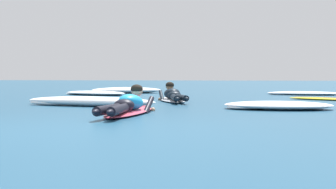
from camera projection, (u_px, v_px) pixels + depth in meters
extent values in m
plane|color=navy|center=(199.00, 96.00, 15.22)|extent=(120.00, 120.00, 0.00)
ellipsoid|color=#E54C66|center=(130.00, 112.00, 7.79)|extent=(0.54, 2.35, 0.07)
ellipsoid|color=#E54C66|center=(146.00, 107.00, 8.88)|extent=(0.18, 0.20, 0.06)
ellipsoid|color=#1E9EDB|center=(131.00, 102.00, 7.83)|extent=(0.41, 0.70, 0.35)
ellipsoid|color=black|center=(124.00, 105.00, 7.43)|extent=(0.34, 0.29, 0.20)
cylinder|color=black|center=(108.00, 110.00, 6.89)|extent=(0.18, 0.86, 0.14)
ellipsoid|color=black|center=(97.00, 112.00, 6.47)|extent=(0.10, 0.22, 0.08)
cylinder|color=black|center=(118.00, 110.00, 6.86)|extent=(0.21, 0.86, 0.14)
ellipsoid|color=black|center=(111.00, 112.00, 6.43)|extent=(0.10, 0.22, 0.08)
cylinder|color=black|center=(125.00, 105.00, 8.25)|extent=(0.10, 0.55, 0.32)
sphere|color=tan|center=(130.00, 109.00, 8.61)|extent=(0.09, 0.09, 0.09)
cylinder|color=black|center=(149.00, 106.00, 8.14)|extent=(0.10, 0.55, 0.32)
sphere|color=tan|center=(153.00, 110.00, 8.49)|extent=(0.09, 0.09, 0.09)
sphere|color=tan|center=(137.00, 90.00, 8.22)|extent=(0.21, 0.21, 0.21)
ellipsoid|color=black|center=(137.00, 89.00, 8.20)|extent=(0.22, 0.20, 0.16)
ellipsoid|color=silver|center=(172.00, 100.00, 11.70)|extent=(1.23, 2.16, 0.07)
ellipsoid|color=silver|center=(167.00, 98.00, 12.69)|extent=(0.25, 0.25, 0.06)
ellipsoid|color=black|center=(172.00, 94.00, 11.74)|extent=(0.60, 0.75, 0.34)
ellipsoid|color=black|center=(174.00, 95.00, 11.37)|extent=(0.42, 0.38, 0.20)
cylinder|color=black|center=(175.00, 98.00, 10.77)|extent=(0.39, 0.88, 0.14)
ellipsoid|color=black|center=(177.00, 99.00, 10.33)|extent=(0.17, 0.24, 0.08)
cylinder|color=black|center=(182.00, 98.00, 10.79)|extent=(0.48, 0.86, 0.14)
ellipsoid|color=black|center=(186.00, 98.00, 10.36)|extent=(0.17, 0.24, 0.08)
cylinder|color=black|center=(162.00, 96.00, 12.07)|extent=(0.27, 0.55, 0.32)
sphere|color=#8C6647|center=(160.00, 99.00, 12.44)|extent=(0.09, 0.09, 0.09)
cylinder|color=black|center=(178.00, 96.00, 12.12)|extent=(0.27, 0.55, 0.32)
sphere|color=#8C6647|center=(176.00, 99.00, 12.46)|extent=(0.09, 0.09, 0.09)
sphere|color=#8C6647|center=(170.00, 86.00, 12.12)|extent=(0.21, 0.21, 0.21)
ellipsoid|color=black|center=(170.00, 85.00, 12.10)|extent=(0.28, 0.26, 0.16)
ellipsoid|color=yellow|center=(326.00, 99.00, 12.37)|extent=(2.08, 1.55, 0.07)
cube|color=orange|center=(326.00, 97.00, 12.37)|extent=(1.57, 0.99, 0.01)
ellipsoid|color=white|center=(126.00, 90.00, 17.57)|extent=(2.86, 1.97, 0.23)
ellipsoid|color=white|center=(143.00, 91.00, 17.84)|extent=(0.96, 0.58, 0.16)
ellipsoid|color=white|center=(106.00, 92.00, 17.35)|extent=(1.08, 1.06, 0.13)
ellipsoid|color=white|center=(278.00, 105.00, 8.95)|extent=(2.09, 1.22, 0.16)
ellipsoid|color=white|center=(305.00, 106.00, 9.03)|extent=(0.75, 0.59, 0.11)
ellipsoid|color=white|center=(245.00, 107.00, 8.95)|extent=(0.77, 0.62, 0.09)
ellipsoid|color=white|center=(304.00, 93.00, 15.86)|extent=(2.56, 1.14, 0.13)
ellipsoid|color=white|center=(324.00, 94.00, 15.83)|extent=(0.92, 0.53, 0.09)
ellipsoid|color=white|center=(282.00, 94.00, 15.97)|extent=(0.99, 0.69, 0.07)
ellipsoid|color=white|center=(95.00, 93.00, 15.83)|extent=(2.72, 2.01, 0.15)
ellipsoid|color=white|center=(112.00, 94.00, 15.62)|extent=(1.06, 0.97, 0.10)
ellipsoid|color=white|center=(77.00, 93.00, 16.17)|extent=(1.01, 0.77, 0.08)
ellipsoid|color=white|center=(89.00, 101.00, 9.87)|extent=(3.10, 1.02, 0.21)
ellipsoid|color=white|center=(123.00, 103.00, 9.69)|extent=(1.14, 0.55, 0.14)
ellipsoid|color=white|center=(51.00, 103.00, 10.14)|extent=(1.13, 0.44, 0.11)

